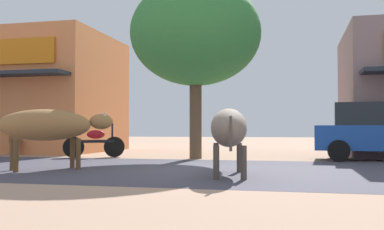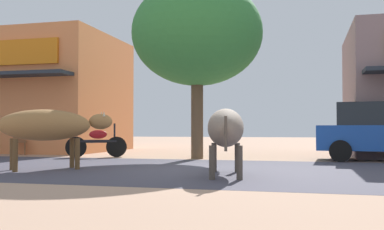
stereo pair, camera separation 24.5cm
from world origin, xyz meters
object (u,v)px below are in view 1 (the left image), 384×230
Objects in this scene: parked_hatchback_car at (379,131)px; roadside_tree at (196,34)px; parked_motorcycle at (95,142)px; cow_near_brown at (49,126)px; cow_far_dark at (229,128)px; cafe_chair_near_tree at (16,140)px.

roadside_tree is at bearing -176.04° from parked_hatchback_car.
cow_near_brown is at bearing -78.09° from parked_motorcycle.
parked_hatchback_car reaches higher than cow_near_brown.
cow_near_brown is (0.89, -4.23, 0.49)m from parked_motorcycle.
roadside_tree reaches higher than parked_motorcycle.
cow_near_brown is at bearing 176.75° from cow_far_dark.
roadside_tree reaches higher than cafe_chair_near_tree.
parked_motorcycle is 0.61× the size of cow_far_dark.
parked_hatchback_car is 6.13m from cow_far_dark.
parked_hatchback_car is 1.32× the size of cow_far_dark.
cow_near_brown is 6.40m from cafe_chair_near_tree.
cafe_chair_near_tree is (-4.15, 4.85, -0.46)m from cow_near_brown.
cow_far_dark is 3.09× the size of cafe_chair_near_tree.
parked_motorcycle is at bearing -10.85° from cafe_chair_near_tree.
cow_far_dark reaches higher than parked_motorcycle.
roadside_tree is 1.44× the size of parked_hatchback_car.
parked_motorcycle is 0.79× the size of cow_near_brown.
parked_hatchback_car is 1.70× the size of cow_near_brown.
parked_hatchback_car is 8.96m from cow_near_brown.
parked_hatchback_car is at bearing 54.36° from cow_far_dark.
cow_near_brown is (-7.59, -4.75, 0.13)m from parked_hatchback_car.
cafe_chair_near_tree is at bearing 169.15° from parked_motorcycle.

